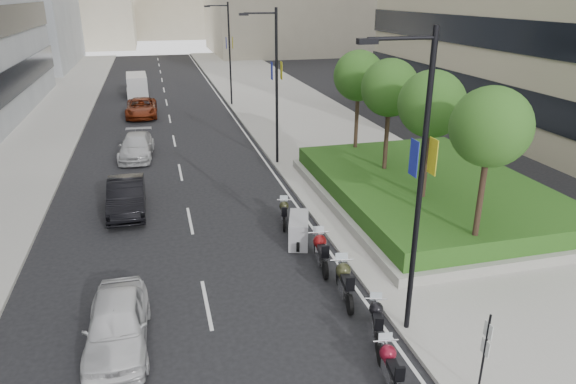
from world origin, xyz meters
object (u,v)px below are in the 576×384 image
object	(u,v)px
lamp_post_2	(228,49)
motorcycle_3	(344,282)
delivery_van	(137,86)
motorcycle_6	(284,213)
car_a	(117,324)
lamp_post_1	(274,80)
motorcycle_4	(321,251)
parking_sign	(485,350)
car_b	(127,196)
motorcycle_5	(299,230)
car_d	(141,108)
motorcycle_1	(390,367)
lamp_post_0	(416,176)
motorcycle_2	(376,320)
car_c	(136,146)

from	to	relation	value
lamp_post_2	motorcycle_3	bearing A→B (deg)	-91.86
delivery_van	motorcycle_6	bearing A→B (deg)	-80.49
car_a	delivery_van	bearing A→B (deg)	91.11
lamp_post_1	car_a	size ratio (longest dim) A/B	2.06
lamp_post_2	motorcycle_4	xyz separation A→B (m)	(-1.16, -30.51, -4.43)
parking_sign	car_b	distance (m)	17.38
lamp_post_1	motorcycle_5	world-z (taller)	lamp_post_1
motorcycle_6	car_a	xyz separation A→B (m)	(-6.81, -7.09, 0.22)
motorcycle_3	car_d	distance (m)	31.01
car_a	parking_sign	bearing A→B (deg)	-25.33
motorcycle_1	lamp_post_1	bearing A→B (deg)	3.61
lamp_post_0	motorcycle_2	distance (m)	4.60
motorcycle_4	motorcycle_6	xyz separation A→B (m)	(-0.39, 4.10, -0.11)
parking_sign	car_d	xyz separation A→B (m)	(-8.50, 35.46, -0.71)
motorcycle_6	lamp_post_0	bearing A→B (deg)	-156.23
lamp_post_1	lamp_post_2	world-z (taller)	same
lamp_post_2	car_d	xyz separation A→B (m)	(-7.85, -2.54, -4.32)
car_b	motorcycle_5	bearing A→B (deg)	-37.34
motorcycle_6	car_d	bearing A→B (deg)	28.33
parking_sign	car_a	xyz separation A→B (m)	(-9.01, 4.50, -0.71)
lamp_post_1	car_d	bearing A→B (deg)	116.92
lamp_post_0	car_c	world-z (taller)	lamp_post_0
lamp_post_2	car_d	size ratio (longest dim) A/B	1.67
motorcycle_1	car_d	bearing A→B (deg)	18.37
motorcycle_6	car_d	world-z (taller)	car_d
motorcycle_5	car_b	world-z (taller)	car_b
parking_sign	lamp_post_0	bearing A→B (deg)	102.33
car_d	delivery_van	xyz separation A→B (m)	(-0.43, 9.58, 0.24)
car_c	motorcycle_4	bearing A→B (deg)	-62.44
motorcycle_1	car_a	world-z (taller)	car_a
motorcycle_2	motorcycle_1	bearing A→B (deg)	-175.32
motorcycle_1	car_b	xyz separation A→B (m)	(-7.05, 13.80, 0.22)
car_a	car_b	xyz separation A→B (m)	(-0.05, 10.31, 0.03)
delivery_van	car_d	bearing A→B (deg)	-89.29
parking_sign	motorcycle_2	bearing A→B (deg)	116.32
lamp_post_2	motorcycle_5	size ratio (longest dim) A/B	4.38
car_c	car_d	xyz separation A→B (m)	(0.24, 11.79, 0.04)
lamp_post_1	car_d	xyz separation A→B (m)	(-7.85, 15.46, -4.32)
motorcycle_6	motorcycle_4	bearing A→B (deg)	-160.97
motorcycle_4	car_d	world-z (taller)	car_d
car_a	motorcycle_3	bearing A→B (deg)	6.63
lamp_post_0	parking_sign	size ratio (longest dim) A/B	3.60
lamp_post_2	motorcycle_5	world-z (taller)	lamp_post_2
lamp_post_2	motorcycle_3	xyz separation A→B (m)	(-1.07, -32.80, -4.42)
lamp_post_0	motorcycle_4	bearing A→B (deg)	104.43
car_c	delivery_van	xyz separation A→B (m)	(-0.19, 21.36, 0.28)
lamp_post_1	motorcycle_1	world-z (taller)	lamp_post_1
motorcycle_3	car_a	xyz separation A→B (m)	(-7.29, -0.69, 0.10)
motorcycle_5	car_c	world-z (taller)	car_c
motorcycle_5	car_d	world-z (taller)	car_d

